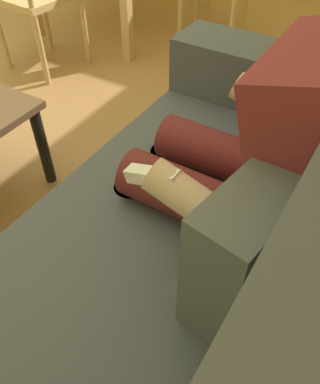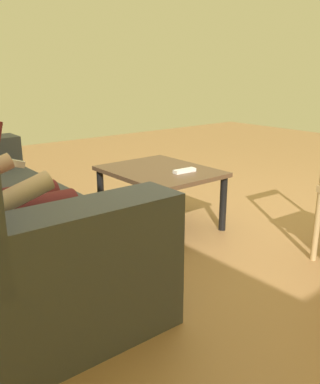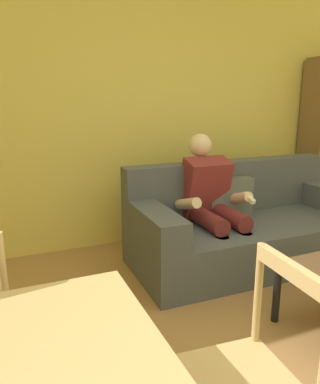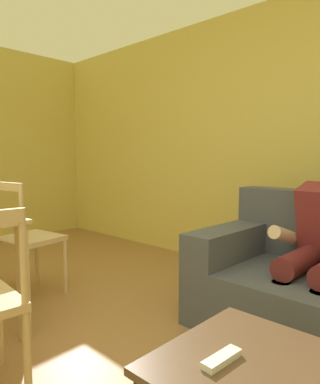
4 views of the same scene
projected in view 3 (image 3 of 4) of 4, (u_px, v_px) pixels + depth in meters
name	position (u px, v px, depth m)	size (l,w,h in m)	color
wall_back	(127.00, 117.00, 3.70)	(7.19, 0.12, 2.55)	#DBC660
couch	(245.00, 227.00, 3.42)	(2.13, 0.96, 0.88)	#474C56
person_lounging	(211.00, 201.00, 3.27)	(0.59, 0.92, 1.15)	maroon
dining_chair_facing_couch	(245.00, 384.00, 1.35)	(0.45, 0.45, 0.90)	tan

